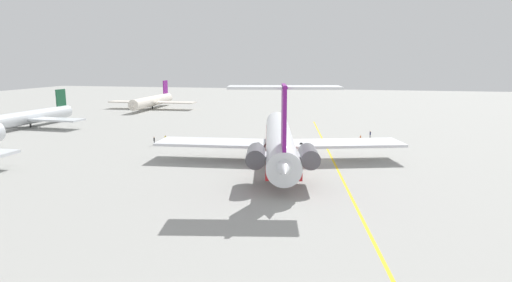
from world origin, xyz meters
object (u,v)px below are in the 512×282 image
object	(u,v)px
airliner_far_right	(151,101)
ground_crew_near_nose	(154,140)
safety_cone_nose	(361,136)
main_jetliner	(280,140)
ground_crew_near_tail	(370,134)
airliner_mid_right	(27,118)
ground_crew_portside	(165,138)

from	to	relation	value
airliner_far_right	ground_crew_near_nose	distance (m)	67.51
airliner_far_right	safety_cone_nose	bearing A→B (deg)	56.42
main_jetliner	safety_cone_nose	world-z (taller)	main_jetliner
main_jetliner	ground_crew_near_tail	distance (m)	30.73
ground_crew_near_tail	safety_cone_nose	xyz separation A→B (m)	(0.88, 1.98, -0.83)
airliner_mid_right	ground_crew_near_nose	distance (m)	43.59
airliner_far_right	ground_crew_near_nose	world-z (taller)	airliner_far_right
ground_crew_near_nose	main_jetliner	bearing A→B (deg)	-27.10
airliner_mid_right	main_jetliner	bearing A→B (deg)	72.88
main_jetliner	ground_crew_near_nose	distance (m)	28.43
ground_crew_near_nose	safety_cone_nose	xyz separation A→B (m)	(17.99, -40.41, -0.85)
main_jetliner	airliner_far_right	world-z (taller)	main_jetliner
airliner_mid_right	safety_cone_nose	size ratio (longest dim) A/B	53.98
safety_cone_nose	main_jetliner	bearing A→B (deg)	153.36
airliner_mid_right	ground_crew_near_tail	size ratio (longest dim) A/B	17.09
airliner_far_right	airliner_mid_right	bearing A→B (deg)	-16.06
airliner_far_right	ground_crew_near_tail	xyz separation A→B (m)	(-43.33, -72.42, -1.68)
main_jetliner	ground_crew_near_tail	bearing A→B (deg)	-41.55
ground_crew_portside	airliner_mid_right	bearing A→B (deg)	70.08
main_jetliner	airliner_far_right	bearing A→B (deg)	28.34
ground_crew_portside	safety_cone_nose	size ratio (longest dim) A/B	3.17
ground_crew_near_nose	ground_crew_near_tail	bearing A→B (deg)	13.88
ground_crew_near_tail	safety_cone_nose	distance (m)	2.32
main_jetliner	airliner_mid_right	size ratio (longest dim) A/B	1.58
airliner_far_right	safety_cone_nose	size ratio (longest dim) A/B	57.26
airliner_far_right	ground_crew_portside	xyz separation A→B (m)	(-58.26, -31.46, -1.67)
ground_crew_portside	ground_crew_near_tail	bearing A→B (deg)	-74.07
airliner_mid_right	safety_cone_nose	distance (m)	81.69
ground_crew_near_nose	safety_cone_nose	bearing A→B (deg)	15.89
ground_crew_portside	airliner_far_right	bearing A→B (deg)	24.28
main_jetliner	airliner_far_right	distance (m)	89.88
airliner_far_right	ground_crew_portside	distance (m)	66.23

